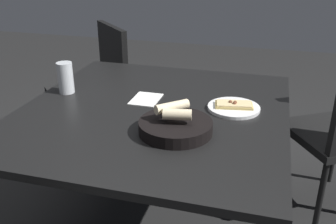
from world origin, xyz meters
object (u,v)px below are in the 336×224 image
at_px(beer_glass, 66,79).
at_px(chair_near, 97,83).
at_px(dining_table, 154,119).
at_px(pizza_plate, 234,107).
at_px(bread_basket, 176,125).

relative_size(beer_glass, chair_near, 0.17).
xyz_separation_m(dining_table, pizza_plate, (0.08, -0.33, 0.06)).
relative_size(pizza_plate, beer_glass, 1.52).
relative_size(dining_table, pizza_plate, 5.33).
relative_size(pizza_plate, bread_basket, 0.80).
height_order(pizza_plate, bread_basket, bread_basket).
height_order(dining_table, chair_near, chair_near).
distance_m(pizza_plate, bread_basket, 0.33).
bearing_deg(beer_glass, bread_basket, -113.72).
height_order(dining_table, pizza_plate, pizza_plate).
height_order(dining_table, bread_basket, bread_basket).
bearing_deg(bread_basket, pizza_plate, -33.89).
distance_m(pizza_plate, chair_near, 1.18).
distance_m(bread_basket, chair_near, 1.23).
xyz_separation_m(pizza_plate, chair_near, (0.66, 0.96, -0.21)).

